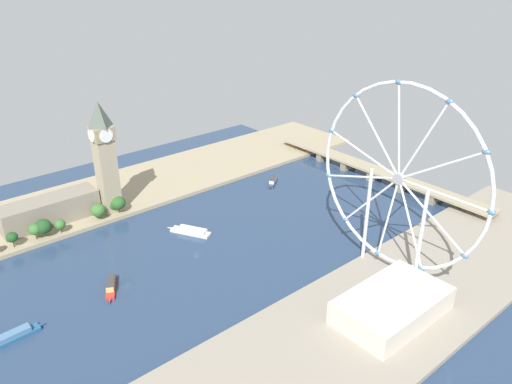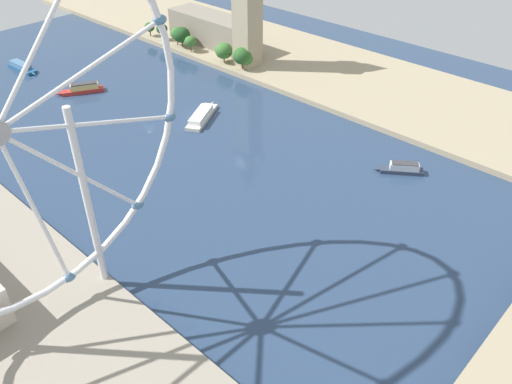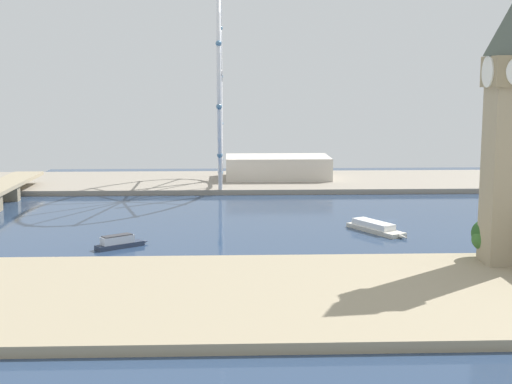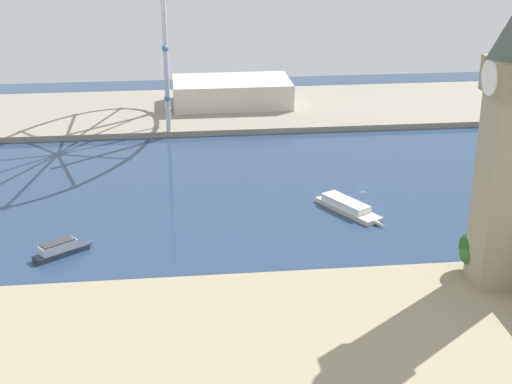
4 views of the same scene
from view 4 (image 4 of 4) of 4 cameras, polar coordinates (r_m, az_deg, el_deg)
ground_plane at (r=332.69m, az=7.91°, el=0.41°), size 419.35×419.35×0.00m
riverbank_left at (r=225.71m, az=15.71°, el=-10.54°), size 90.00×520.00×3.00m
riverbank_right at (r=448.12m, az=4.06°, el=6.26°), size 90.00×520.00×3.00m
clock_tower at (r=238.75m, az=18.17°, el=3.69°), size 16.98×16.98×89.82m
riverside_hall at (r=446.17m, az=-1.81°, el=7.37°), size 39.19×66.49×14.19m
tour_boat_0 at (r=352.71m, az=18.12°, el=1.17°), size 26.96×17.12×5.85m
tour_boat_1 at (r=275.86m, az=-14.19°, el=-4.11°), size 16.28×20.62×5.29m
tour_boat_2 at (r=305.60m, az=6.78°, el=-1.09°), size 34.31×22.02×4.42m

